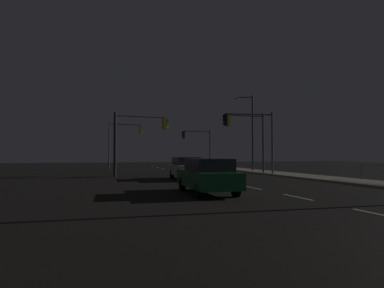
# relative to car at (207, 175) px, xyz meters

# --- Properties ---
(ground_plane) EXTENTS (112.00, 112.00, 0.00)m
(ground_plane) POSITION_rel_car_xyz_m (3.15, 6.36, -0.82)
(ground_plane) COLOR black
(ground_plane) RESTS_ON ground
(sidewalk_right) EXTENTS (2.94, 77.00, 0.14)m
(sidewalk_right) POSITION_rel_car_xyz_m (10.72, 6.36, -0.75)
(sidewalk_right) COLOR #9E937F
(sidewalk_right) RESTS_ON ground
(lane_markings_center) EXTENTS (0.14, 50.00, 0.01)m
(lane_markings_center) POSITION_rel_car_xyz_m (3.15, 9.86, -0.82)
(lane_markings_center) COLOR silver
(lane_markings_center) RESTS_ON ground
(lane_edge_line) EXTENTS (0.14, 53.00, 0.01)m
(lane_edge_line) POSITION_rel_car_xyz_m (9.00, 11.36, -0.82)
(lane_edge_line) COLOR silver
(lane_edge_line) RESTS_ON ground
(car) EXTENTS (1.93, 4.45, 1.57)m
(car) POSITION_rel_car_xyz_m (0.00, 0.00, 0.00)
(car) COLOR #14592D
(car) RESTS_ON ground
(car_oncoming) EXTENTS (1.99, 4.47, 1.57)m
(car_oncoming) POSITION_rel_car_xyz_m (1.35, 8.43, 0.00)
(car_oncoming) COLOR beige
(car_oncoming) RESTS_ON ground
(traffic_light_near_right) EXTENTS (3.85, 0.46, 5.35)m
(traffic_light_near_right) POSITION_rel_car_xyz_m (8.15, 12.63, 3.09)
(traffic_light_near_right) COLOR #38383D
(traffic_light_near_right) RESTS_ON sidewalk_right
(traffic_light_far_left) EXTENTS (4.04, 0.75, 5.67)m
(traffic_light_far_left) POSITION_rel_car_xyz_m (-1.70, 26.02, 3.17)
(traffic_light_far_left) COLOR #4C4C51
(traffic_light_far_left) RESTS_ON ground
(traffic_light_far_right) EXTENTS (4.54, 0.66, 5.33)m
(traffic_light_far_right) POSITION_rel_car_xyz_m (7.86, 11.36, 3.11)
(traffic_light_far_right) COLOR #4C4C51
(traffic_light_far_right) RESTS_ON sidewalk_right
(traffic_light_far_center) EXTENTS (4.30, 0.65, 5.08)m
(traffic_light_far_center) POSITION_rel_car_xyz_m (-1.48, 12.39, 2.79)
(traffic_light_far_center) COLOR #38383D
(traffic_light_far_center) RESTS_ON ground
(traffic_light_mid_right) EXTENTS (4.16, 0.75, 4.98)m
(traffic_light_mid_right) POSITION_rel_car_xyz_m (8.04, 27.21, 2.85)
(traffic_light_mid_right) COLOR #2D3033
(traffic_light_mid_right) RESTS_ON sidewalk_right
(traffic_light_near_left) EXTENTS (4.76, 0.62, 5.31)m
(traffic_light_near_left) POSITION_rel_car_xyz_m (-1.29, 14.19, 2.97)
(traffic_light_near_left) COLOR #2D3033
(traffic_light_near_left) RESTS_ON ground
(street_lamp_across_street) EXTENTS (1.78, 1.16, 7.82)m
(street_lamp_across_street) POSITION_rel_car_xyz_m (10.60, 17.00, 3.98)
(street_lamp_across_street) COLOR #2D3033
(street_lamp_across_street) RESTS_ON sidewalk_right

